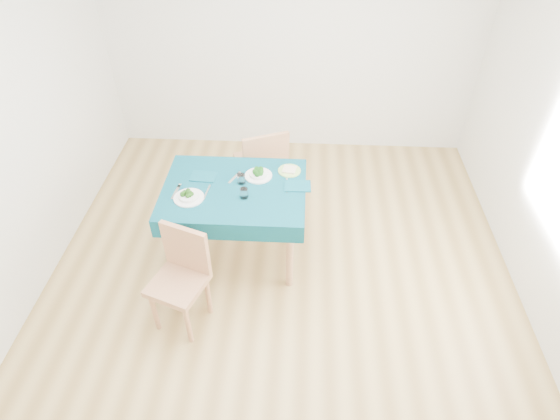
# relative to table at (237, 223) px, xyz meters

# --- Properties ---
(room_shell) EXTENTS (4.02, 4.52, 2.73)m
(room_shell) POSITION_rel_table_xyz_m (0.39, -0.36, 0.97)
(room_shell) COLOR olive
(room_shell) RESTS_ON ground
(table) EXTENTS (1.15, 0.87, 0.76)m
(table) POSITION_rel_table_xyz_m (0.00, 0.00, 0.00)
(table) COLOR #074252
(table) RESTS_ON ground
(chair_near) EXTENTS (0.49, 0.52, 0.94)m
(chair_near) POSITION_rel_table_xyz_m (-0.34, -0.75, 0.09)
(chair_near) COLOR #AB7650
(chair_near) RESTS_ON ground
(chair_far) EXTENTS (0.59, 0.62, 1.11)m
(chair_far) POSITION_rel_table_xyz_m (0.13, 0.85, 0.17)
(chair_far) COLOR #AB7650
(chair_far) RESTS_ON ground
(bowl_near) EXTENTS (0.24, 0.24, 0.07)m
(bowl_near) POSITION_rel_table_xyz_m (-0.34, -0.15, 0.42)
(bowl_near) COLOR white
(bowl_near) RESTS_ON table
(bowl_far) EXTENTS (0.23, 0.23, 0.07)m
(bowl_far) POSITION_rel_table_xyz_m (0.18, 0.17, 0.41)
(bowl_far) COLOR white
(bowl_far) RESTS_ON table
(fork_near) EXTENTS (0.04, 0.19, 0.00)m
(fork_near) POSITION_rel_table_xyz_m (-0.46, -0.08, 0.38)
(fork_near) COLOR silver
(fork_near) RESTS_ON table
(knife_near) EXTENTS (0.04, 0.20, 0.00)m
(knife_near) POSITION_rel_table_xyz_m (-0.21, -0.07, 0.38)
(knife_near) COLOR silver
(knife_near) RESTS_ON table
(fork_far) EXTENTS (0.09, 0.16, 0.00)m
(fork_far) POSITION_rel_table_xyz_m (-0.02, 0.14, 0.38)
(fork_far) COLOR silver
(fork_far) RESTS_ON table
(knife_far) EXTENTS (0.03, 0.21, 0.00)m
(knife_far) POSITION_rel_table_xyz_m (0.43, 0.06, 0.38)
(knife_far) COLOR silver
(knife_far) RESTS_ON table
(napkin_near) EXTENTS (0.22, 0.16, 0.01)m
(napkin_near) POSITION_rel_table_xyz_m (-0.27, 0.13, 0.39)
(napkin_near) COLOR #0A4A5B
(napkin_near) RESTS_ON table
(napkin_far) EXTENTS (0.22, 0.16, 0.01)m
(napkin_far) POSITION_rel_table_xyz_m (0.51, 0.05, 0.39)
(napkin_far) COLOR #0A4A5B
(napkin_far) RESTS_ON table
(tumbler_center) EXTENTS (0.06, 0.06, 0.08)m
(tumbler_center) POSITION_rel_table_xyz_m (0.05, 0.07, 0.42)
(tumbler_center) COLOR white
(tumbler_center) RESTS_ON table
(tumbler_side) EXTENTS (0.06, 0.06, 0.08)m
(tumbler_side) POSITION_rel_table_xyz_m (0.10, -0.11, 0.42)
(tumbler_side) COLOR white
(tumbler_side) RESTS_ON table
(side_plate) EXTENTS (0.19, 0.19, 0.01)m
(side_plate) POSITION_rel_table_xyz_m (0.44, 0.26, 0.38)
(side_plate) COLOR #A4D065
(side_plate) RESTS_ON table
(bread_slice) EXTENTS (0.12, 0.12, 0.02)m
(bread_slice) POSITION_rel_table_xyz_m (0.44, 0.26, 0.40)
(bread_slice) COLOR beige
(bread_slice) RESTS_ON side_plate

